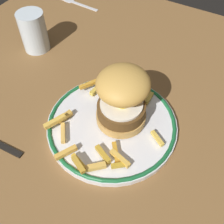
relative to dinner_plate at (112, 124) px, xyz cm
name	(u,v)px	position (x,y,z in cm)	size (l,w,h in cm)	color
ground_plane	(133,148)	(5.47, -1.27, -2.84)	(118.68, 106.37, 4.00)	brown
dinner_plate	(112,124)	(0.00, 0.00, 0.00)	(25.82, 25.82, 1.60)	silver
burger	(122,97)	(0.94, 2.12, 6.36)	(10.53, 11.36, 11.21)	tan
fries_pile	(96,128)	(-1.60, -3.43, 1.50)	(21.49, 23.30, 2.67)	gold
water_glass	(34,33)	(-29.64, 12.13, 3.62)	(6.56, 6.56, 9.89)	silver
fork	(78,3)	(-33.45, 35.65, -0.66)	(14.45, 2.32, 0.36)	silver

